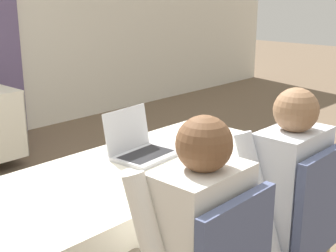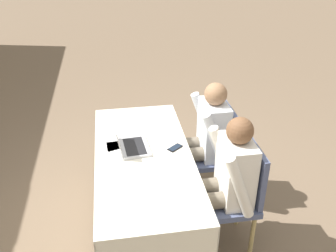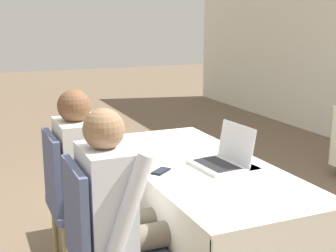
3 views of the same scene
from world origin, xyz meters
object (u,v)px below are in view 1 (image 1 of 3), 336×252
object	(u,v)px
laptop	(140,148)
person_checkered_shirt	(186,242)
person_white_shirt	(275,191)
chair_near_right	(292,228)
cell_phone	(187,176)

from	to	relation	value
laptop	person_checkered_shirt	xyz separation A→B (m)	(-0.43, -0.69, -0.11)
person_checkered_shirt	person_white_shirt	size ratio (longest dim) A/B	1.00
chair_near_right	person_checkered_shirt	bearing A→B (deg)	-9.18
laptop	person_checkered_shirt	size ratio (longest dim) A/B	0.29
laptop	cell_phone	world-z (taller)	laptop
chair_near_right	person_white_shirt	xyz separation A→B (m)	(0.00, 0.10, 0.16)
cell_phone	person_white_shirt	distance (m)	0.42
person_checkered_shirt	cell_phone	bearing A→B (deg)	-139.63
person_checkered_shirt	chair_near_right	bearing A→B (deg)	170.82
laptop	cell_phone	bearing A→B (deg)	-102.35
laptop	cell_phone	distance (m)	0.38
cell_phone	chair_near_right	size ratio (longest dim) A/B	0.15
cell_phone	person_checkered_shirt	xyz separation A→B (m)	(-0.38, -0.32, -0.06)
chair_near_right	person_white_shirt	world-z (taller)	person_white_shirt
chair_near_right	person_checkered_shirt	xyz separation A→B (m)	(-0.64, 0.10, 0.16)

